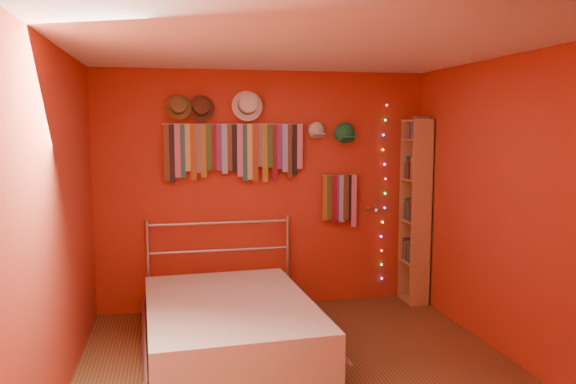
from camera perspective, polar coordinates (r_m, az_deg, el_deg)
ground at (r=4.61m, az=1.44°, el=-17.96°), size 3.50×3.50×0.00m
back_wall at (r=5.95m, az=-2.35°, el=0.19°), size 3.50×0.02×2.50m
right_wall at (r=4.94m, az=21.66°, el=-1.62°), size 0.02×3.50×2.50m
left_wall at (r=4.21m, az=-22.40°, el=-3.03°), size 0.02×3.50×2.50m
ceiling at (r=4.23m, az=1.54°, el=14.51°), size 3.50×3.50×0.02m
tie_rack at (r=5.81m, az=-5.47°, el=4.38°), size 1.45×0.03×0.61m
small_tie_rack at (r=6.08m, az=5.32°, el=-0.57°), size 0.40×0.03×0.58m
fedora_olive at (r=5.74m, az=-11.07°, el=8.53°), size 0.26×0.14×0.25m
fedora_brown at (r=5.75m, az=-8.81°, el=8.46°), size 0.27×0.15×0.27m
fedora_white at (r=5.79m, az=-4.13°, el=8.82°), size 0.32×0.17×0.31m
cap_white at (r=5.97m, az=2.90°, el=6.28°), size 0.18×0.22×0.18m
cap_green at (r=6.06m, az=5.78°, el=5.98°), size 0.20×0.25×0.20m
fairy_lights at (r=6.27m, az=9.68°, el=-0.15°), size 0.06×0.02×1.95m
reading_lamp at (r=6.03m, az=8.86°, el=-1.85°), size 0.07×0.32×0.09m
bookshelf at (r=6.26m, az=13.16°, el=-1.81°), size 0.25×0.34×2.00m
bed at (r=5.02m, az=-5.93°, el=-13.08°), size 1.59×2.07×0.98m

